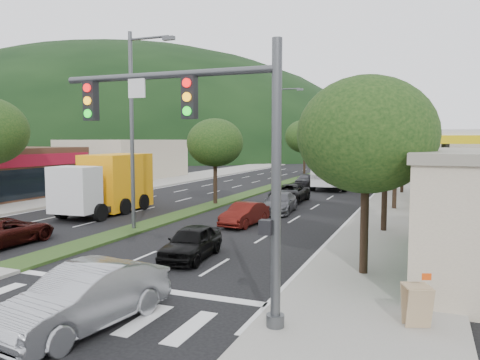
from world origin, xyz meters
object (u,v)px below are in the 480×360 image
at_px(car_queue_d, 289,193).
at_px(car_queue_f, 340,174).
at_px(car_queue_b, 280,203).
at_px(motorhome, 333,166).
at_px(tree_r_e, 408,137).
at_px(car_queue_a, 191,242).
at_px(tree_r_c, 396,138).
at_px(tree_r_d, 403,133).
at_px(tree_med_near, 215,143).
at_px(tree_r_b, 386,132).
at_px(traffic_signal, 215,140).
at_px(tree_med_far, 305,136).
at_px(tree_r_a, 366,135).
at_px(car_queue_e, 305,179).
at_px(streetlight_near, 135,121).
at_px(suv_maroon, 5,231).
at_px(streetlight_mid, 280,130).
at_px(box_truck, 109,185).
at_px(sedan_silver, 85,298).
at_px(car_queue_c, 245,214).
at_px(a_frame_sign, 417,302).

distance_m(car_queue_d, car_queue_f, 21.37).
distance_m(car_queue_b, motorhome, 17.04).
distance_m(tree_r_e, car_queue_a, 36.84).
xyz_separation_m(tree_r_c, tree_r_d, (0.00, 10.00, 0.43)).
distance_m(tree_r_d, tree_med_near, 16.99).
distance_m(tree_r_b, car_queue_d, 12.78).
distance_m(traffic_signal, tree_med_far, 46.43).
bearing_deg(tree_r_b, tree_r_e, 90.00).
relative_size(tree_med_near, car_queue_d, 1.27).
height_order(tree_r_c, car_queue_a, tree_r_c).
height_order(tree_r_c, car_queue_b, tree_r_c).
relative_size(tree_r_a, car_queue_e, 1.85).
xyz_separation_m(tree_med_near, streetlight_near, (0.21, -10.00, 1.16)).
height_order(tree_r_e, car_queue_b, tree_r_e).
bearing_deg(motorhome, car_queue_b, -95.44).
bearing_deg(car_queue_d, traffic_signal, -78.40).
distance_m(suv_maroon, motorhome, 31.61).
xyz_separation_m(tree_r_c, streetlight_mid, (-11.79, 13.00, 0.84)).
bearing_deg(tree_med_far, tree_r_b, -69.44).
xyz_separation_m(tree_r_a, tree_med_far, (-12.00, 40.00, 0.19)).
distance_m(car_queue_e, box_truck, 23.30).
relative_size(tree_r_b, tree_r_d, 0.97).
bearing_deg(streetlight_near, tree_r_e, 69.77).
relative_size(suv_maroon, car_queue_d, 0.95).
relative_size(sedan_silver, car_queue_c, 1.26).
bearing_deg(car_queue_a, car_queue_d, 87.63).
distance_m(tree_r_c, motorhome, 15.09).
bearing_deg(streetlight_mid, car_queue_d, -69.74).
bearing_deg(tree_med_near, streetlight_near, -88.82).
height_order(traffic_signal, suv_maroon, traffic_signal).
xyz_separation_m(streetlight_near, car_queue_a, (5.22, -4.00, -4.93)).
xyz_separation_m(car_queue_a, box_truck, (-10.18, 8.24, 1.10)).
height_order(suv_maroon, car_queue_e, suv_maroon).
xyz_separation_m(traffic_signal, tree_r_e, (2.97, 41.54, 0.25)).
height_order(tree_r_a, car_queue_a, tree_r_a).
bearing_deg(car_queue_b, car_queue_a, -93.93).
bearing_deg(streetlight_mid, tree_r_a, -67.87).
relative_size(suv_maroon, car_queue_c, 1.20).
bearing_deg(car_queue_d, tree_med_near, -142.66).
distance_m(car_queue_d, motorhome, 12.11).
bearing_deg(car_queue_e, tree_r_d, -23.59).
xyz_separation_m(suv_maroon, car_queue_e, (5.76, 31.33, -0.01)).
bearing_deg(tree_r_e, streetlight_near, -110.23).
bearing_deg(car_queue_f, tree_med_far, 158.02).
bearing_deg(tree_r_d, a_frame_sign, -86.64).
relative_size(streetlight_near, motorhome, 0.96).
xyz_separation_m(tree_med_far, car_queue_e, (2.48, -9.63, -4.40)).
bearing_deg(traffic_signal, sedan_silver, -153.08).
bearing_deg(streetlight_mid, car_queue_a, -79.79).
distance_m(streetlight_mid, box_truck, 21.68).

